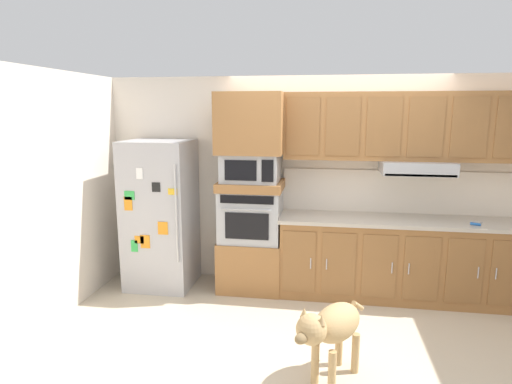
{
  "coord_description": "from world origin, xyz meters",
  "views": [
    {
      "loc": [
        -0.12,
        -4.08,
        2.11
      ],
      "look_at": [
        -0.79,
        0.15,
        1.29
      ],
      "focal_mm": 30.19,
      "sensor_mm": 36.0,
      "label": 1
    }
  ],
  "objects_px": {
    "screwdriver": "(476,224)",
    "dog": "(331,327)",
    "microwave": "(251,167)",
    "built_in_oven": "(251,215)",
    "refrigerator": "(161,214)"
  },
  "relations": [
    {
      "from": "refrigerator",
      "to": "built_in_oven",
      "type": "xyz_separation_m",
      "value": [
        1.09,
        0.07,
        0.02
      ]
    },
    {
      "from": "built_in_oven",
      "to": "dog",
      "type": "relative_size",
      "value": 0.88
    },
    {
      "from": "screwdriver",
      "to": "dog",
      "type": "bearing_deg",
      "value": -133.69
    },
    {
      "from": "built_in_oven",
      "to": "dog",
      "type": "bearing_deg",
      "value": -61.82
    },
    {
      "from": "built_in_oven",
      "to": "screwdriver",
      "type": "xyz_separation_m",
      "value": [
        2.41,
        -0.16,
        0.03
      ]
    },
    {
      "from": "built_in_oven",
      "to": "refrigerator",
      "type": "bearing_deg",
      "value": -176.44
    },
    {
      "from": "built_in_oven",
      "to": "microwave",
      "type": "distance_m",
      "value": 0.56
    },
    {
      "from": "refrigerator",
      "to": "built_in_oven",
      "type": "relative_size",
      "value": 2.51
    },
    {
      "from": "built_in_oven",
      "to": "dog",
      "type": "xyz_separation_m",
      "value": [
        0.92,
        -1.72,
        -0.43
      ]
    },
    {
      "from": "microwave",
      "to": "screwdriver",
      "type": "distance_m",
      "value": 2.48
    },
    {
      "from": "microwave",
      "to": "dog",
      "type": "relative_size",
      "value": 0.81
    },
    {
      "from": "refrigerator",
      "to": "microwave",
      "type": "xyz_separation_m",
      "value": [
        1.09,
        0.07,
        0.58
      ]
    },
    {
      "from": "refrigerator",
      "to": "dog",
      "type": "xyz_separation_m",
      "value": [
        2.01,
        -1.65,
        -0.41
      ]
    },
    {
      "from": "dog",
      "to": "built_in_oven",
      "type": "bearing_deg",
      "value": -118.06
    },
    {
      "from": "refrigerator",
      "to": "built_in_oven",
      "type": "height_order",
      "value": "refrigerator"
    }
  ]
}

